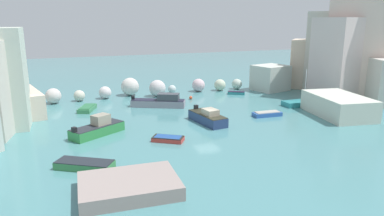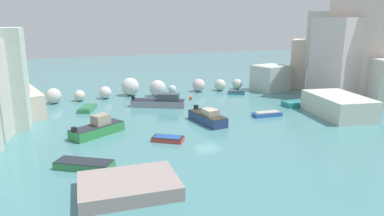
{
  "view_description": "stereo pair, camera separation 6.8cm",
  "coord_description": "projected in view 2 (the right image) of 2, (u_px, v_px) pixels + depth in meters",
  "views": [
    {
      "loc": [
        -15.12,
        -33.23,
        11.07
      ],
      "look_at": [
        0.0,
        4.4,
        1.0
      ],
      "focal_mm": 33.46,
      "sensor_mm": 36.0,
      "label": 1
    },
    {
      "loc": [
        -15.06,
        -33.25,
        11.07
      ],
      "look_at": [
        0.0,
        4.4,
        1.0
      ],
      "focal_mm": 33.46,
      "sensor_mm": 36.0,
      "label": 2
    }
  ],
  "objects": [
    {
      "name": "moored_boat_8",
      "position": [
        168.0,
        139.0,
        33.39
      ],
      "size": [
        3.14,
        2.76,
        0.46
      ],
      "rotation": [
        0.0,
        0.0,
        2.53
      ],
      "color": "#C53B33",
      "rests_on": "cove_water"
    },
    {
      "name": "cove_water",
      "position": [
        207.0,
        126.0,
        38.06
      ],
      "size": [
        160.0,
        160.0,
        0.0
      ],
      "primitive_type": "plane",
      "color": "teal",
      "rests_on": "ground"
    },
    {
      "name": "moored_boat_0",
      "position": [
        304.0,
        103.0,
        47.43
      ],
      "size": [
        6.01,
        2.05,
        4.74
      ],
      "rotation": [
        0.0,
        0.0,
        6.26
      ],
      "color": "teal",
      "rests_on": "cove_water"
    },
    {
      "name": "cliff_headland_right",
      "position": [
        347.0,
        57.0,
        53.53
      ],
      "size": [
        22.33,
        25.71,
        16.73
      ],
      "color": "beige",
      "rests_on": "ground"
    },
    {
      "name": "moored_boat_6",
      "position": [
        236.0,
        93.0,
        54.37
      ],
      "size": [
        2.73,
        2.28,
        0.43
      ],
      "rotation": [
        0.0,
        0.0,
        5.72
      ],
      "color": "teal",
      "rests_on": "cove_water"
    },
    {
      "name": "moored_boat_2",
      "position": [
        267.0,
        114.0,
        42.03
      ],
      "size": [
        3.47,
        1.53,
        0.54
      ],
      "rotation": [
        0.0,
        0.0,
        6.21
      ],
      "color": "#2F5DAF",
      "rests_on": "cove_water"
    },
    {
      "name": "moored_boat_4",
      "position": [
        84.0,
        165.0,
        27.24
      ],
      "size": [
        4.54,
        3.76,
        0.61
      ],
      "rotation": [
        0.0,
        0.0,
        2.55
      ],
      "color": "#3C8348",
      "rests_on": "cove_water"
    },
    {
      "name": "moored_boat_7",
      "position": [
        87.0,
        108.0,
        44.64
      ],
      "size": [
        2.75,
        3.83,
        0.57
      ],
      "rotation": [
        0.0,
        0.0,
        4.33
      ],
      "color": "#3E8856",
      "rests_on": "cove_water"
    },
    {
      "name": "moored_boat_1",
      "position": [
        208.0,
        117.0,
        39.13
      ],
      "size": [
        2.55,
        5.55,
        1.68
      ],
      "rotation": [
        0.0,
        0.0,
        4.84
      ],
      "color": "navy",
      "rests_on": "cove_water"
    },
    {
      "name": "moored_boat_5",
      "position": [
        161.0,
        102.0,
        46.46
      ],
      "size": [
        6.93,
        4.71,
        1.77
      ],
      "rotation": [
        0.0,
        0.0,
        5.8
      ],
      "color": "gray",
      "rests_on": "cove_water"
    },
    {
      "name": "stone_dock",
      "position": [
        129.0,
        186.0,
        23.45
      ],
      "size": [
        6.71,
        5.06,
        0.92
      ],
      "primitive_type": "cube",
      "rotation": [
        0.0,
        0.0,
        -0.07
      ],
      "color": "gray",
      "rests_on": "ground"
    },
    {
      "name": "moored_boat_3",
      "position": [
        98.0,
        128.0,
        35.18
      ],
      "size": [
        5.65,
        4.41,
        1.95
      ],
      "rotation": [
        0.0,
        0.0,
        0.54
      ],
      "color": "#328844",
      "rests_on": "cove_water"
    },
    {
      "name": "rock_breakwater",
      "position": [
        141.0,
        89.0,
        52.85
      ],
      "size": [
        33.1,
        4.71,
        2.64
      ],
      "color": "silver",
      "rests_on": "ground"
    },
    {
      "name": "channel_buoy",
      "position": [
        191.0,
        98.0,
        50.87
      ],
      "size": [
        0.47,
        0.47,
        0.47
      ],
      "primitive_type": "sphere",
      "color": "#E04C28",
      "rests_on": "cove_water"
    }
  ]
}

